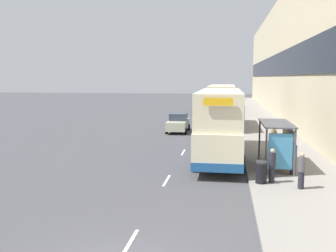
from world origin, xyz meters
TOP-DOWN VIEW (x-y plane):
  - pavement at (6.50, 38.50)m, footprint 5.00×93.00m
  - terrace_facade at (10.49, 38.50)m, footprint 3.10×93.00m
  - lane_mark_0 at (0.00, 1.90)m, footprint 0.12×2.00m
  - lane_mark_1 at (0.00, 9.06)m, footprint 0.12×2.00m
  - lane_mark_2 at (0.00, 16.21)m, footprint 0.12×2.00m
  - lane_mark_3 at (0.00, 23.37)m, footprint 0.12×2.00m
  - lane_mark_4 at (0.00, 30.52)m, footprint 0.12×2.00m
  - lane_mark_5 at (0.00, 37.68)m, footprint 0.12×2.00m
  - lane_mark_6 at (0.00, 44.83)m, footprint 0.12×2.00m
  - bus_shelter at (5.77, 12.00)m, footprint 1.60×4.20m
  - double_decker_bus_near at (2.47, 14.62)m, footprint 2.85×11.12m
  - double_decker_bus_ahead at (2.35, 29.42)m, footprint 2.85×10.53m
  - car_0 at (2.83, 41.74)m, footprint 2.05×3.92m
  - car_1 at (2.64, 59.74)m, footprint 1.95×4.15m
  - car_2 at (3.12, 47.85)m, footprint 2.06×4.36m
  - car_3 at (-1.60, 25.88)m, footprint 1.93×4.46m
  - pedestrian_at_shelter at (6.30, 10.73)m, footprint 0.35×0.35m
  - pedestrian_1 at (5.92, 15.70)m, footprint 0.36×0.36m
  - pedestrian_2 at (6.79, 14.35)m, footprint 0.36×0.36m
  - pedestrian_3 at (6.24, 8.20)m, footprint 0.33×0.33m
  - pedestrian_4 at (5.06, 9.02)m, footprint 0.32×0.32m
  - litter_bin at (4.55, 8.85)m, footprint 0.55×0.55m

SIDE VIEW (x-z plane):
  - lane_mark_0 at x=0.00m, z-range 0.00..0.01m
  - lane_mark_1 at x=0.00m, z-range 0.00..0.01m
  - lane_mark_2 at x=0.00m, z-range 0.00..0.01m
  - lane_mark_3 at x=0.00m, z-range 0.00..0.01m
  - lane_mark_4 at x=0.00m, z-range 0.00..0.01m
  - lane_mark_5 at x=0.00m, z-range 0.00..0.01m
  - lane_mark_6 at x=0.00m, z-range 0.00..0.01m
  - pavement at x=6.50m, z-range 0.00..0.14m
  - litter_bin at x=4.55m, z-range 0.14..1.19m
  - car_0 at x=2.83m, z-range 0.00..1.67m
  - car_2 at x=3.12m, z-range 0.00..1.70m
  - car_1 at x=2.64m, z-range -0.01..1.73m
  - car_3 at x=-1.60m, z-range -0.01..1.75m
  - pedestrian_4 at x=5.06m, z-range 0.16..1.79m
  - pedestrian_3 at x=6.24m, z-range 0.16..1.82m
  - pedestrian_at_shelter at x=6.30m, z-range 0.16..1.90m
  - pedestrian_1 at x=5.92m, z-range 0.16..1.99m
  - pedestrian_2 at x=6.79m, z-range 0.16..2.00m
  - bus_shelter at x=5.77m, z-range 0.64..3.12m
  - double_decker_bus_ahead at x=2.35m, z-range 0.13..4.43m
  - double_decker_bus_near at x=2.47m, z-range 0.14..4.44m
  - terrace_facade at x=10.49m, z-range -0.01..14.84m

